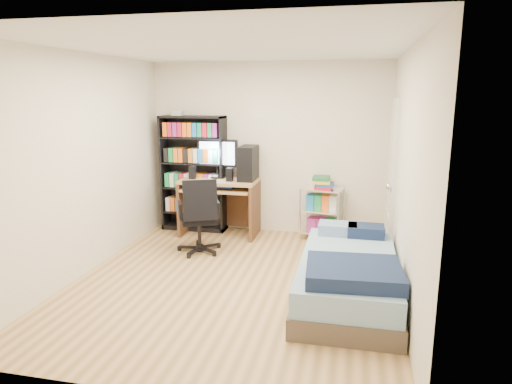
% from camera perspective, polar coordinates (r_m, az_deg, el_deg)
% --- Properties ---
extents(room, '(3.58, 4.08, 2.58)m').
position_cam_1_polar(room, '(4.82, -2.92, 2.65)').
color(room, tan).
rests_on(room, ground).
extents(media_shelf, '(0.97, 0.32, 1.80)m').
position_cam_1_polar(media_shelf, '(6.94, -7.80, 2.48)').
color(media_shelf, black).
rests_on(media_shelf, room).
extents(computer_desk, '(1.11, 0.64, 1.40)m').
position_cam_1_polar(computer_desk, '(6.67, -3.56, 1.00)').
color(computer_desk, tan).
rests_on(computer_desk, room).
extents(office_chair, '(0.79, 0.79, 1.00)m').
position_cam_1_polar(office_chair, '(6.00, -7.05, -4.63)').
color(office_chair, black).
rests_on(office_chair, room).
extents(wire_cart, '(0.62, 0.49, 0.91)m').
position_cam_1_polar(wire_cart, '(6.53, 8.31, -0.77)').
color(wire_cart, white).
rests_on(wire_cart, room).
extents(bed, '(0.98, 1.96, 0.56)m').
position_cam_1_polar(bed, '(4.78, 11.49, -10.21)').
color(bed, '#51463C').
rests_on(bed, room).
extents(door, '(0.12, 0.80, 2.00)m').
position_cam_1_polar(door, '(6.04, 16.64, 1.70)').
color(door, silver).
rests_on(door, room).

